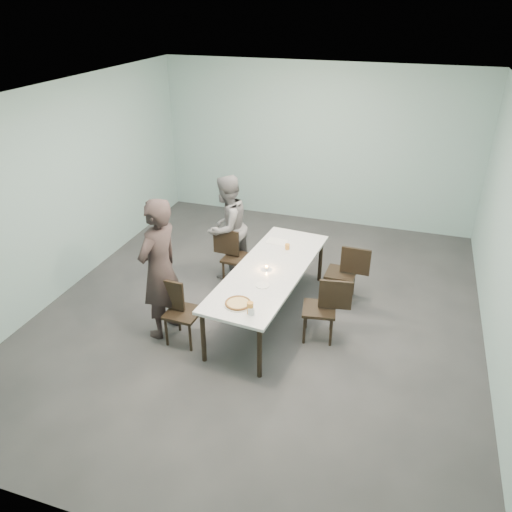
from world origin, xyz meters
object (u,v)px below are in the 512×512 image
(chair_near_left, at_px, (177,307))
(amber_tumbler, at_px, (287,247))
(side_plate, at_px, (262,285))
(pizza, at_px, (238,303))
(chair_near_right, at_px, (326,305))
(water_tumbler, at_px, (251,311))
(chair_far_right, at_px, (347,270))
(diner_near, at_px, (160,269))
(diner_far, at_px, (227,227))
(tealight, at_px, (266,268))
(chair_far_left, at_px, (233,253))
(beer_glass, at_px, (250,308))
(table, at_px, (269,273))

(chair_near_left, distance_m, amber_tumbler, 1.87)
(chair_near_left, relative_size, side_plate, 4.83)
(pizza, distance_m, amber_tumbler, 1.60)
(chair_near_right, bearing_deg, water_tumbler, 39.52)
(chair_near_left, relative_size, chair_near_right, 1.00)
(chair_near_right, relative_size, chair_far_right, 1.00)
(diner_near, relative_size, diner_far, 1.15)
(tealight, bearing_deg, side_plate, -79.95)
(chair_near_left, height_order, tealight, chair_near_left)
(chair_far_right, relative_size, diner_near, 0.46)
(chair_far_left, bearing_deg, amber_tumbler, -1.46)
(diner_near, bearing_deg, beer_glass, 88.60)
(table, bearing_deg, pizza, -96.57)
(amber_tumbler, bearing_deg, chair_far_left, 174.76)
(chair_near_right, bearing_deg, diner_near, 5.19)
(chair_far_left, distance_m, tealight, 1.11)
(tealight, bearing_deg, diner_far, 134.39)
(chair_far_right, distance_m, beer_glass, 2.04)
(amber_tumbler, bearing_deg, chair_near_right, -49.91)
(chair_near_left, bearing_deg, amber_tumbler, 58.37)
(chair_near_left, xyz_separation_m, tealight, (0.92, 0.86, 0.27))
(chair_near_right, relative_size, diner_far, 0.53)
(chair_near_left, bearing_deg, side_plate, 26.48)
(beer_glass, bearing_deg, chair_far_left, 116.29)
(chair_far_left, relative_size, chair_far_right, 1.00)
(table, distance_m, tealight, 0.09)
(table, xyz_separation_m, chair_near_left, (-0.96, -0.88, -0.19))
(chair_far_left, bearing_deg, table, -38.46)
(chair_near_left, height_order, chair_far_right, same)
(tealight, bearing_deg, chair_far_right, 38.19)
(chair_near_right, relative_size, pizza, 2.56)
(chair_far_left, bearing_deg, chair_near_right, -27.21)
(chair_near_right, distance_m, diner_far, 2.18)
(chair_far_left, distance_m, chair_far_right, 1.75)
(diner_far, distance_m, amber_tumbler, 1.08)
(diner_near, xyz_separation_m, water_tumbler, (1.32, -0.31, -0.16))
(pizza, bearing_deg, tealight, 85.37)
(table, xyz_separation_m, water_tumbler, (0.10, -1.08, 0.10))
(pizza, bearing_deg, chair_near_right, 36.22)
(chair_far_left, relative_size, water_tumbler, 9.67)
(chair_near_left, height_order, beer_glass, beer_glass)
(chair_near_left, height_order, chair_near_right, same)
(chair_far_left, xyz_separation_m, side_plate, (0.84, -1.17, 0.25))
(chair_near_left, distance_m, water_tumbler, 1.12)
(chair_near_left, xyz_separation_m, water_tumbler, (1.06, -0.20, 0.29))
(chair_far_right, xyz_separation_m, tealight, (-0.98, -0.77, 0.27))
(chair_far_left, bearing_deg, pizza, -63.71)
(chair_far_right, relative_size, beer_glass, 5.80)
(chair_near_right, bearing_deg, chair_far_right, -105.49)
(diner_far, xyz_separation_m, water_tumbler, (1.07, -2.01, -0.03))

